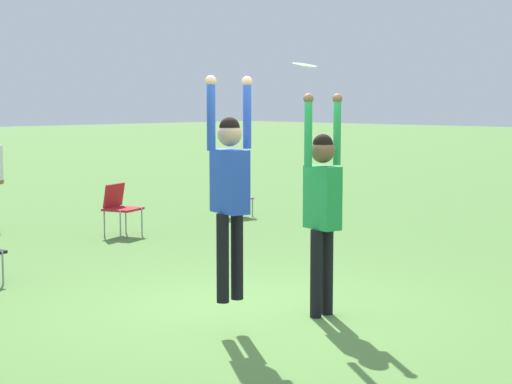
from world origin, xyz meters
name	(u,v)px	position (x,y,z in m)	size (l,w,h in m)	color
ground_plane	(249,313)	(0.00, 0.00, 0.00)	(120.00, 120.00, 0.00)	#56843D
person_jumping	(230,183)	(-0.65, -0.38, 1.44)	(0.57, 0.46, 2.15)	black
person_defending	(322,198)	(0.43, -0.63, 1.23)	(0.56, 0.44, 2.29)	black
frisbee	(305,65)	(0.06, -0.70, 2.56)	(0.25, 0.24, 0.06)	white
camping_chair_2	(233,191)	(5.10, 5.52, 0.48)	(0.62, 0.67, 0.87)	gray
camping_chair_3	(119,204)	(2.18, 5.21, 0.51)	(0.66, 0.70, 0.85)	gray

